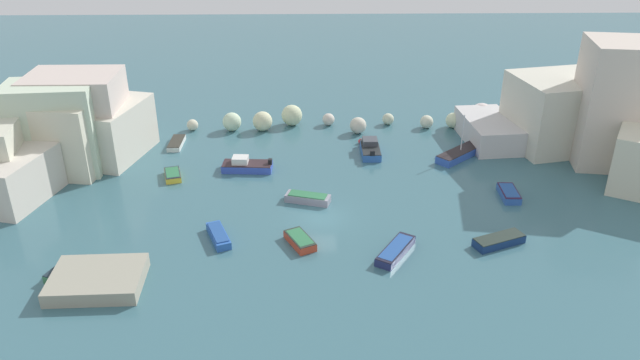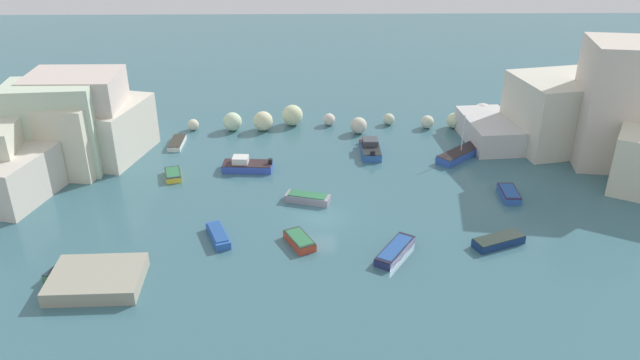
% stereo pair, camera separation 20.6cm
% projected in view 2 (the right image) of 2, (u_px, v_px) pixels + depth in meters
% --- Properties ---
extents(cove_water, '(160.00, 160.00, 0.00)m').
position_uv_depth(cove_water, '(321.00, 218.00, 51.21)').
color(cove_water, '#3A6671').
rests_on(cove_water, ground).
extents(cliff_headland_left, '(18.60, 18.65, 8.59)m').
position_uv_depth(cliff_headland_left, '(45.00, 139.00, 57.86)').
color(cliff_headland_left, beige).
rests_on(cliff_headland_left, ground).
extents(cliff_headland_right, '(22.66, 20.96, 11.87)m').
position_uv_depth(cliff_headland_right, '(608.00, 126.00, 59.70)').
color(cliff_headland_right, beige).
rests_on(cliff_headland_right, ground).
extents(rock_breakwater, '(33.76, 4.61, 2.65)m').
position_uv_depth(rock_breakwater, '(357.00, 119.00, 68.44)').
color(rock_breakwater, beige).
rests_on(rock_breakwater, ground).
extents(stone_dock, '(6.32, 4.99, 1.03)m').
position_uv_depth(stone_dock, '(97.00, 279.00, 42.68)').
color(stone_dock, '#9A9885').
rests_on(stone_dock, ground).
extents(channel_buoy, '(0.54, 0.54, 0.54)m').
position_uv_depth(channel_buoy, '(361.00, 141.00, 64.79)').
color(channel_buoy, red).
rests_on(channel_buoy, cove_water).
extents(moored_boat_0, '(4.81, 2.18, 1.37)m').
position_uv_depth(moored_boat_0, '(247.00, 165.00, 59.08)').
color(moored_boat_0, blue).
rests_on(moored_boat_0, cove_water).
extents(moored_boat_1, '(5.55, 5.21, 4.49)m').
position_uv_depth(moored_boat_1, '(461.00, 154.00, 61.68)').
color(moored_boat_1, '#3157B8').
rests_on(moored_boat_1, cove_water).
extents(moored_boat_2, '(2.60, 3.34, 0.67)m').
position_uv_depth(moored_boat_2, '(300.00, 240.00, 47.43)').
color(moored_boat_2, '#C04128').
rests_on(moored_boat_2, cove_water).
extents(moored_boat_3, '(1.83, 4.17, 1.32)m').
position_uv_depth(moored_boat_3, '(371.00, 149.00, 62.48)').
color(moored_boat_3, '#2E60B2').
rests_on(moored_boat_3, cove_water).
extents(moored_boat_4, '(2.37, 3.82, 0.69)m').
position_uv_depth(moored_boat_4, '(218.00, 235.00, 48.10)').
color(moored_boat_4, '#2A5DB6').
rests_on(moored_boat_4, cove_water).
extents(moored_boat_5, '(3.89, 2.47, 0.67)m').
position_uv_depth(moored_boat_5, '(70.00, 279.00, 42.95)').
color(moored_boat_5, '#428252').
rests_on(moored_boat_5, cove_water).
extents(moored_boat_6, '(3.49, 4.50, 0.66)m').
position_uv_depth(moored_boat_6, '(395.00, 251.00, 46.17)').
color(moored_boat_6, navy).
rests_on(moored_boat_6, cove_water).
extents(moored_boat_7, '(4.03, 2.31, 0.73)m').
position_uv_depth(moored_boat_7, '(308.00, 198.00, 53.49)').
color(moored_boat_7, gray).
rests_on(moored_boat_7, cove_water).
extents(moored_boat_8, '(2.02, 2.91, 0.60)m').
position_uv_depth(moored_boat_8, '(173.00, 174.00, 57.70)').
color(moored_boat_8, yellow).
rests_on(moored_boat_8, cove_water).
extents(moored_boat_9, '(1.34, 3.58, 0.54)m').
position_uv_depth(moored_boat_9, '(177.00, 143.00, 64.47)').
color(moored_boat_9, white).
rests_on(moored_boat_9, cove_water).
extents(moored_boat_10, '(4.27, 2.83, 0.68)m').
position_uv_depth(moored_boat_10, '(499.00, 241.00, 47.36)').
color(moored_boat_10, navy).
rests_on(moored_boat_10, cove_water).
extents(moored_boat_11, '(1.51, 3.18, 0.68)m').
position_uv_depth(moored_boat_11, '(509.00, 194.00, 54.20)').
color(moored_boat_11, '#2D59AE').
rests_on(moored_boat_11, cove_water).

